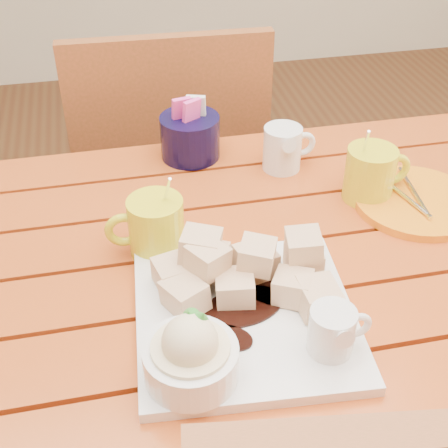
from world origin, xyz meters
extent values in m
cube|color=#AD4616|center=(0.00, -0.23, 0.73)|extent=(1.20, 0.11, 0.03)
cube|color=#AD4616|center=(0.00, -0.11, 0.73)|extent=(1.20, 0.11, 0.03)
cube|color=#AD4616|center=(0.00, 0.00, 0.73)|extent=(1.20, 0.11, 0.03)
cube|color=#AD4616|center=(0.00, 0.11, 0.73)|extent=(1.20, 0.11, 0.03)
cube|color=#AD4616|center=(0.00, 0.23, 0.73)|extent=(1.20, 0.11, 0.03)
cube|color=#AD4616|center=(0.00, 0.34, 0.73)|extent=(1.20, 0.11, 0.03)
cube|color=#AD4616|center=(0.00, 0.36, 0.68)|extent=(1.12, 0.04, 0.08)
cylinder|color=#AD4616|center=(0.55, 0.35, 0.36)|extent=(0.06, 0.06, 0.72)
cube|color=white|center=(0.00, -0.09, 0.76)|extent=(0.30, 0.30, 0.02)
cube|color=#CA783D|center=(0.07, -0.08, 0.79)|extent=(0.07, 0.07, 0.04)
cube|color=#CA783D|center=(-0.01, -0.06, 0.79)|extent=(0.06, 0.06, 0.04)
cube|color=#CA783D|center=(0.09, -0.10, 0.79)|extent=(0.05, 0.05, 0.04)
cube|color=#CA783D|center=(-0.03, 0.00, 0.79)|extent=(0.07, 0.07, 0.04)
cube|color=#CA783D|center=(0.10, -0.03, 0.79)|extent=(0.06, 0.06, 0.04)
cube|color=#CA783D|center=(0.03, -0.04, 0.82)|extent=(0.07, 0.07, 0.04)
cube|color=#CA783D|center=(-0.07, -0.06, 0.79)|extent=(0.07, 0.07, 0.04)
cube|color=#CA783D|center=(-0.04, -0.04, 0.82)|extent=(0.07, 0.07, 0.04)
cube|color=#CA783D|center=(0.03, -0.02, 0.79)|extent=(0.06, 0.06, 0.04)
cube|color=#CA783D|center=(-0.08, -0.02, 0.79)|extent=(0.06, 0.06, 0.04)
cube|color=#CA783D|center=(0.09, -0.04, 0.82)|extent=(0.06, 0.06, 0.04)
cube|color=#CA783D|center=(-0.04, -0.01, 0.82)|extent=(0.06, 0.06, 0.04)
cylinder|color=white|center=(-0.09, -0.18, 0.79)|extent=(0.11, 0.11, 0.04)
cylinder|color=#FFE8BB|center=(-0.09, -0.18, 0.80)|extent=(0.09, 0.09, 0.03)
sphere|color=#FFE8BB|center=(-0.09, -0.18, 0.82)|extent=(0.06, 0.06, 0.06)
cone|color=green|center=(-0.07, -0.17, 0.85)|extent=(0.04, 0.04, 0.03)
cone|color=green|center=(-0.08, -0.16, 0.85)|extent=(0.03, 0.03, 0.03)
cylinder|color=white|center=(0.08, -0.17, 0.80)|extent=(0.06, 0.06, 0.06)
cylinder|color=black|center=(0.08, -0.17, 0.82)|extent=(0.04, 0.04, 0.01)
cone|color=white|center=(0.08, -0.20, 0.82)|extent=(0.02, 0.02, 0.03)
torus|color=white|center=(0.12, -0.17, 0.80)|extent=(0.04, 0.01, 0.04)
cylinder|color=yellow|center=(-0.09, 0.08, 0.79)|extent=(0.08, 0.08, 0.09)
cylinder|color=black|center=(-0.09, 0.08, 0.83)|extent=(0.07, 0.07, 0.01)
torus|color=yellow|center=(-0.14, 0.08, 0.79)|extent=(0.06, 0.02, 0.06)
cylinder|color=silver|center=(-0.08, 0.09, 0.83)|extent=(0.02, 0.05, 0.12)
cylinder|color=yellow|center=(0.26, 0.14, 0.80)|extent=(0.08, 0.08, 0.09)
cylinder|color=black|center=(0.26, 0.14, 0.83)|extent=(0.07, 0.07, 0.01)
torus|color=yellow|center=(0.31, 0.15, 0.80)|extent=(0.06, 0.02, 0.06)
cylinder|color=silver|center=(0.25, 0.15, 0.83)|extent=(0.02, 0.05, 0.12)
cylinder|color=white|center=(0.15, 0.26, 0.79)|extent=(0.07, 0.07, 0.08)
cylinder|color=white|center=(0.15, 0.26, 0.82)|extent=(0.05, 0.05, 0.01)
cone|color=white|center=(0.15, 0.23, 0.82)|extent=(0.03, 0.03, 0.03)
torus|color=white|center=(0.19, 0.26, 0.79)|extent=(0.05, 0.01, 0.05)
cylinder|color=black|center=(0.00, 0.34, 0.79)|extent=(0.11, 0.11, 0.08)
cube|color=#FF45AA|center=(-0.01, 0.34, 0.84)|extent=(0.04, 0.02, 0.05)
cube|color=white|center=(0.02, 0.34, 0.84)|extent=(0.04, 0.03, 0.05)
cube|color=#FF45AA|center=(0.00, 0.33, 0.84)|extent=(0.04, 0.03, 0.05)
cylinder|color=orange|center=(0.33, 0.11, 0.76)|extent=(0.20, 0.20, 0.01)
cylinder|color=silver|center=(0.31, 0.12, 0.77)|extent=(0.04, 0.14, 0.01)
cylinder|color=silver|center=(0.33, 0.12, 0.77)|extent=(0.02, 0.15, 0.01)
cube|color=brown|center=(0.00, 0.73, 0.44)|extent=(0.44, 0.44, 0.03)
cylinder|color=brown|center=(0.19, 0.91, 0.21)|extent=(0.04, 0.04, 0.43)
cylinder|color=brown|center=(-0.18, 0.92, 0.21)|extent=(0.04, 0.04, 0.43)
cylinder|color=brown|center=(0.17, 0.54, 0.21)|extent=(0.04, 0.04, 0.43)
cylinder|color=brown|center=(-0.19, 0.55, 0.21)|extent=(0.04, 0.04, 0.43)
cube|color=brown|center=(-0.01, 0.54, 0.68)|extent=(0.43, 0.05, 0.45)
camera|label=1|loc=(-0.15, -0.64, 1.34)|focal=50.00mm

